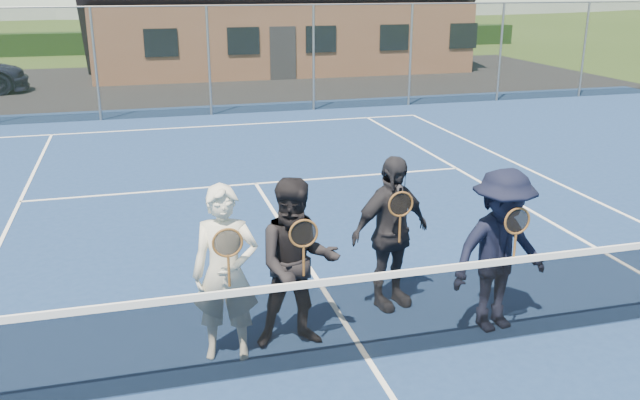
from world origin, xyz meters
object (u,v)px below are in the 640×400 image
at_px(tennis_net, 369,313).
at_px(player_c, 391,233).
at_px(player_b, 297,264).
at_px(player_a, 226,274).
at_px(player_d, 500,251).

relative_size(tennis_net, player_c, 6.49).
bearing_deg(player_b, player_a, -176.09).
relative_size(player_b, player_c, 1.00).
bearing_deg(player_b, player_d, -5.99).
relative_size(player_a, player_c, 1.00).
relative_size(player_b, player_d, 1.00).
bearing_deg(player_a, player_c, 17.89).
distance_m(player_a, player_c, 2.07).
distance_m(player_a, player_d, 2.90).
distance_m(player_a, player_b, 0.74).
distance_m(tennis_net, player_b, 0.88).
height_order(tennis_net, player_b, player_b).
bearing_deg(player_d, player_c, 138.95).
distance_m(tennis_net, player_d, 1.64).
bearing_deg(tennis_net, player_c, 60.12).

